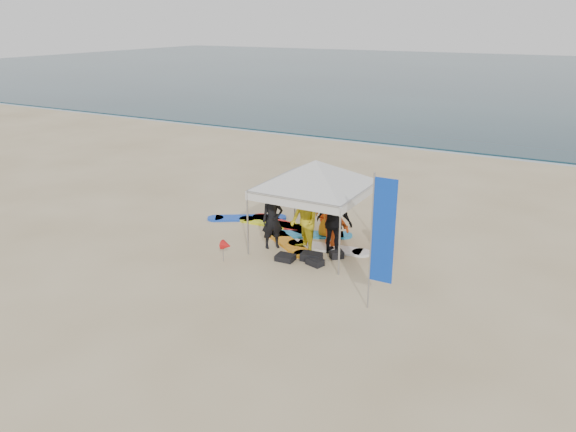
% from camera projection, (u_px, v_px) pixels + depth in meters
% --- Properties ---
extents(ground, '(120.00, 120.00, 0.00)m').
position_uv_depth(ground, '(241.00, 295.00, 13.60)').
color(ground, beige).
rests_on(ground, ground).
extents(ocean, '(160.00, 84.00, 0.08)m').
position_uv_depth(ocean, '(534.00, 77.00, 63.16)').
color(ocean, '#0C2633').
rests_on(ocean, ground).
extents(shoreline_foam, '(160.00, 1.20, 0.01)m').
position_uv_depth(shoreline_foam, '(437.00, 149.00, 28.64)').
color(shoreline_foam, silver).
rests_on(shoreline_foam, ground).
extents(person_black_a, '(0.72, 0.71, 1.68)m').
position_uv_depth(person_black_a, '(272.00, 220.00, 16.15)').
color(person_black_a, black).
rests_on(person_black_a, ground).
extents(person_yellow, '(1.16, 1.12, 1.88)m').
position_uv_depth(person_yellow, '(304.00, 221.00, 15.78)').
color(person_yellow, yellow).
rests_on(person_yellow, ground).
extents(person_orange_a, '(1.40, 1.15, 1.89)m').
position_uv_depth(person_orange_a, '(333.00, 216.00, 16.18)').
color(person_orange_a, '#FD5216').
rests_on(person_orange_a, ground).
extents(person_black_b, '(1.14, 0.55, 1.88)m').
position_uv_depth(person_black_b, '(334.00, 222.00, 15.69)').
color(person_black_b, black).
rests_on(person_black_b, ground).
extents(person_orange_b, '(1.06, 0.84, 1.89)m').
position_uv_depth(person_orange_b, '(330.00, 207.00, 16.91)').
color(person_orange_b, orange).
rests_on(person_orange_b, ground).
extents(person_seated, '(0.52, 0.96, 0.99)m').
position_uv_depth(person_seated, '(383.00, 236.00, 15.89)').
color(person_seated, '#F93316').
rests_on(person_seated, ground).
extents(canopy_tent, '(3.95, 3.95, 2.98)m').
position_uv_depth(canopy_tent, '(316.00, 161.00, 15.60)').
color(canopy_tent, '#A5A5A8').
rests_on(canopy_tent, ground).
extents(feather_flag, '(0.55, 0.04, 3.24)m').
position_uv_depth(feather_flag, '(382.00, 233.00, 12.26)').
color(feather_flag, '#A5A5A8').
rests_on(feather_flag, ground).
extents(marker_pennant, '(0.28, 0.28, 0.64)m').
position_uv_depth(marker_pennant, '(226.00, 245.00, 15.26)').
color(marker_pennant, '#A5A5A8').
rests_on(marker_pennant, ground).
extents(gear_pile, '(1.66, 1.26, 0.22)m').
position_uv_depth(gear_pile, '(309.00, 258.00, 15.47)').
color(gear_pile, black).
rests_on(gear_pile, ground).
extents(surfboard_spread, '(5.53, 2.81, 0.07)m').
position_uv_depth(surfboard_spread, '(287.00, 231.00, 17.56)').
color(surfboard_spread, yellow).
rests_on(surfboard_spread, ground).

